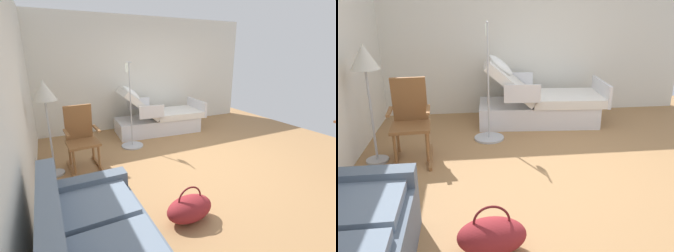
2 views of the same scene
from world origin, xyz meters
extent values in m
plane|color=#9E7247|center=(0.00, 0.00, 0.00)|extent=(6.72, 6.72, 0.00)
cube|color=silver|center=(0.00, 2.74, 1.35)|extent=(5.41, 0.10, 2.70)
cube|color=silver|center=(2.65, 0.00, 1.35)|extent=(0.10, 5.57, 2.70)
cube|color=silver|center=(1.91, 0.07, 0.17)|extent=(1.01, 1.99, 0.35)
cube|color=white|center=(1.88, -0.40, 0.42)|extent=(0.99, 1.22, 0.14)
cube|color=white|center=(1.95, 0.54, 0.72)|extent=(0.97, 0.88, 0.71)
ellipsoid|color=white|center=(1.96, 0.69, 0.98)|extent=(0.37, 0.48, 0.41)
cube|color=silver|center=(1.43, 0.41, 0.63)|extent=(0.08, 0.56, 0.28)
cube|color=silver|center=(2.44, 0.34, 0.63)|extent=(0.08, 0.56, 0.28)
cube|color=silver|center=(1.84, -0.99, 0.53)|extent=(0.95, 0.12, 0.36)
cylinder|color=black|center=(1.61, 0.90, 0.05)|extent=(0.10, 0.10, 0.10)
cylinder|color=black|center=(2.33, 0.84, 0.05)|extent=(0.10, 0.10, 0.10)
cylinder|color=black|center=(1.49, -0.70, 0.05)|extent=(0.10, 0.10, 0.10)
cylinder|color=black|center=(2.22, -0.75, 0.05)|extent=(0.10, 0.10, 0.10)
cube|color=slate|center=(-1.22, 2.10, 0.49)|extent=(0.68, 0.65, 0.10)
cube|color=slate|center=(-1.59, 2.48, 0.65)|extent=(1.60, 0.17, 0.40)
cube|color=slate|center=(-0.87, 2.14, 0.30)|extent=(0.19, 0.85, 0.60)
cube|color=brown|center=(0.59, 2.18, 0.03)|extent=(0.76, 0.10, 0.05)
cube|color=brown|center=(0.63, 1.75, 0.03)|extent=(0.76, 0.10, 0.05)
cylinder|color=brown|center=(0.44, 1.76, 0.25)|extent=(0.04, 0.04, 0.40)
cylinder|color=brown|center=(0.41, 2.14, 0.25)|extent=(0.04, 0.04, 0.40)
cylinder|color=brown|center=(0.81, 1.79, 0.25)|extent=(0.04, 0.04, 0.40)
cylinder|color=brown|center=(0.78, 2.17, 0.25)|extent=(0.04, 0.04, 0.40)
cube|color=brown|center=(0.61, 1.97, 0.45)|extent=(0.49, 0.51, 0.04)
cube|color=brown|center=(0.81, 1.98, 0.75)|extent=(0.15, 0.44, 0.60)
cube|color=brown|center=(0.61, 1.73, 0.67)|extent=(0.39, 0.07, 0.03)
cube|color=brown|center=(0.57, 2.19, 0.67)|extent=(0.39, 0.07, 0.03)
cylinder|color=#B2B5BA|center=(0.63, 2.42, 0.01)|extent=(0.28, 0.28, 0.03)
cylinder|color=#B2B5BA|center=(0.63, 2.42, 0.60)|extent=(0.03, 0.03, 1.15)
cone|color=beige|center=(0.63, 2.42, 1.33)|extent=(0.34, 0.34, 0.30)
ellipsoid|color=maroon|center=(-1.27, 1.11, 0.15)|extent=(0.33, 0.57, 0.30)
torus|color=maroon|center=(-1.27, 1.11, 0.28)|extent=(0.03, 0.30, 0.30)
cylinder|color=#B2B5BA|center=(1.24, 0.94, 0.01)|extent=(0.44, 0.44, 0.03)
cylinder|color=#B2B5BA|center=(1.24, 0.94, 0.85)|extent=(0.02, 0.02, 1.65)
cube|color=#B2B5BA|center=(1.24, 0.94, 1.68)|extent=(0.28, 0.02, 0.02)
cube|color=white|center=(1.36, 0.94, 1.57)|extent=(0.09, 0.04, 0.16)
camera|label=1|loc=(-3.27, 2.39, 1.84)|focal=26.03mm
camera|label=2|loc=(-3.55, 1.27, 1.88)|focal=36.74mm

